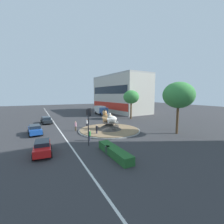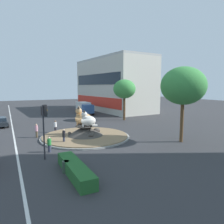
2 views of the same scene
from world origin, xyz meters
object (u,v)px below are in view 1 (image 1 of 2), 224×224
(traffic_light_mast, at_px, (89,118))
(pedestrian_black_shirt, at_px, (97,130))
(delivery_box_truck, at_px, (101,110))
(cat_statue_white, at_px, (111,119))
(shophouse_block, at_px, (120,94))
(litter_bin, at_px, (107,150))
(pedestrian_pink_shirt, at_px, (76,126))
(pedestrian_white_shirt, at_px, (87,123))
(hatchback_near_shophouse, at_px, (46,120))
(cat_statue_calico, at_px, (107,117))
(parked_car_right, at_px, (42,147))
(pedestrian_green_shirt, at_px, (89,135))
(second_tree_near_tower, at_px, (179,95))
(broadleaf_tree_behind_island, at_px, (131,97))
(sedan_on_far_lane, at_px, (35,130))

(traffic_light_mast, bearing_deg, pedestrian_black_shirt, 59.96)
(traffic_light_mast, bearing_deg, delivery_box_truck, 66.99)
(cat_statue_white, height_order, pedestrian_black_shirt, cat_statue_white)
(shophouse_block, xyz_separation_m, litter_bin, (35.68, -22.34, -6.47))
(pedestrian_pink_shirt, relative_size, pedestrian_white_shirt, 1.03)
(hatchback_near_shophouse, bearing_deg, cat_statue_calico, 32.77)
(pedestrian_white_shirt, relative_size, parked_car_right, 0.41)
(cat_statue_white, relative_size, shophouse_block, 0.08)
(shophouse_block, height_order, parked_car_right, shophouse_block)
(pedestrian_black_shirt, bearing_deg, parked_car_right, 43.39)
(cat_statue_calico, relative_size, delivery_box_truck, 0.39)
(cat_statue_calico, relative_size, parked_car_right, 0.59)
(pedestrian_green_shirt, bearing_deg, pedestrian_black_shirt, -172.67)
(cat_statue_white, bearing_deg, hatchback_near_shophouse, -36.73)
(shophouse_block, relative_size, parked_car_right, 6.12)
(cat_statue_white, xyz_separation_m, pedestrian_black_shirt, (1.23, -3.32, -1.41))
(cat_statue_calico, relative_size, pedestrian_pink_shirt, 1.39)
(parked_car_right, height_order, delivery_box_truck, delivery_box_truck)
(pedestrian_pink_shirt, xyz_separation_m, pedestrian_white_shirt, (-1.89, 2.77, -0.04))
(cat_statue_calico, relative_size, hatchback_near_shophouse, 0.50)
(traffic_light_mast, height_order, parked_car_right, traffic_light_mast)
(pedestrian_black_shirt, bearing_deg, second_tree_near_tower, 170.98)
(traffic_light_mast, bearing_deg, cat_statue_calico, 52.14)
(parked_car_right, bearing_deg, cat_statue_white, 121.09)
(pedestrian_pink_shirt, height_order, parked_car_right, pedestrian_pink_shirt)
(pedestrian_black_shirt, height_order, pedestrian_green_shirt, pedestrian_black_shirt)
(traffic_light_mast, relative_size, pedestrian_black_shirt, 2.83)
(broadleaf_tree_behind_island, bearing_deg, pedestrian_black_shirt, -51.45)
(cat_statue_white, bearing_deg, pedestrian_green_shirt, 50.73)
(pedestrian_white_shirt, distance_m, sedan_on_far_lane, 9.56)
(cat_statue_white, xyz_separation_m, sedan_on_far_lane, (-4.01, -12.40, -1.51))
(pedestrian_black_shirt, bearing_deg, pedestrian_pink_shirt, -49.10)
(second_tree_near_tower, height_order, pedestrian_white_shirt, second_tree_near_tower)
(cat_statue_calico, xyz_separation_m, traffic_light_mast, (6.75, -5.81, 1.16))
(pedestrian_black_shirt, relative_size, sedan_on_far_lane, 0.39)
(second_tree_near_tower, height_order, pedestrian_green_shirt, second_tree_near_tower)
(shophouse_block, height_order, sedan_on_far_lane, shophouse_block)
(broadleaf_tree_behind_island, relative_size, litter_bin, 8.71)
(delivery_box_truck, relative_size, litter_bin, 6.96)
(sedan_on_far_lane, bearing_deg, pedestrian_white_shirt, 93.02)
(pedestrian_green_shirt, relative_size, pedestrian_pink_shirt, 0.88)
(broadleaf_tree_behind_island, relative_size, parked_car_right, 1.87)
(traffic_light_mast, relative_size, pedestrian_pink_shirt, 2.78)
(cat_statue_white, height_order, pedestrian_white_shirt, cat_statue_white)
(second_tree_near_tower, relative_size, parked_car_right, 2.09)
(pedestrian_white_shirt, xyz_separation_m, parked_car_right, (11.28, -8.77, -0.09))
(broadleaf_tree_behind_island, relative_size, pedestrian_white_shirt, 4.54)
(second_tree_near_tower, xyz_separation_m, pedestrian_pink_shirt, (-9.92, -14.99, -5.63))
(cat_statue_calico, xyz_separation_m, parked_car_right, (7.33, -11.47, -1.65))
(pedestrian_pink_shirt, bearing_deg, parked_car_right, 79.50)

